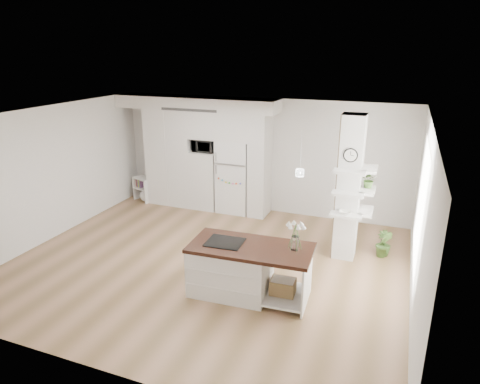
{
  "coord_description": "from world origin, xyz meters",
  "views": [
    {
      "loc": [
        3.11,
        -6.38,
        3.77
      ],
      "look_at": [
        0.29,
        0.9,
        1.14
      ],
      "focal_mm": 32.0,
      "sensor_mm": 36.0,
      "label": 1
    }
  ],
  "objects_px": {
    "kitchen_island": "(238,267)",
    "bookshelf": "(144,191)",
    "floor_plant_a": "(384,244)",
    "refrigerator": "(235,176)"
  },
  "relations": [
    {
      "from": "refrigerator",
      "to": "floor_plant_a",
      "type": "xyz_separation_m",
      "value": [
        3.52,
        -1.26,
        -0.61
      ]
    },
    {
      "from": "kitchen_island",
      "to": "bookshelf",
      "type": "height_order",
      "value": "kitchen_island"
    },
    {
      "from": "refrigerator",
      "to": "kitchen_island",
      "type": "xyz_separation_m",
      "value": [
        1.41,
        -3.42,
        -0.42
      ]
    },
    {
      "from": "refrigerator",
      "to": "kitchen_island",
      "type": "relative_size",
      "value": 0.89
    },
    {
      "from": "bookshelf",
      "to": "kitchen_island",
      "type": "bearing_deg",
      "value": -18.53
    },
    {
      "from": "kitchen_island",
      "to": "bookshelf",
      "type": "bearing_deg",
      "value": 137.09
    },
    {
      "from": "kitchen_island",
      "to": "bookshelf",
      "type": "xyz_separation_m",
      "value": [
        -3.87,
        3.23,
        -0.17
      ]
    },
    {
      "from": "kitchen_island",
      "to": "floor_plant_a",
      "type": "bearing_deg",
      "value": 42.53
    },
    {
      "from": "refrigerator",
      "to": "floor_plant_a",
      "type": "relative_size",
      "value": 3.28
    },
    {
      "from": "bookshelf",
      "to": "floor_plant_a",
      "type": "distance_m",
      "value": 6.07
    }
  ]
}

